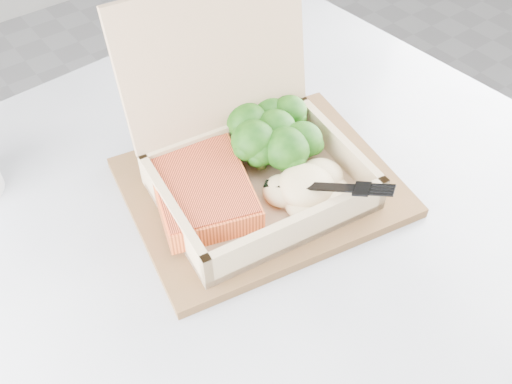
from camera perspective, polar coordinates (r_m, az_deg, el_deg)
floor at (r=1.57m, az=17.85°, el=-9.79°), size 4.00×4.00×0.00m
cafe_table at (r=0.82m, az=1.05°, el=-11.58°), size 0.89×0.89×0.74m
serving_tray at (r=0.69m, az=0.50°, el=0.52°), size 0.35×0.30×0.01m
takeout_container at (r=0.66m, az=-1.07°, el=4.81°), size 0.26×0.24×0.22m
salmon_fillet at (r=0.65m, az=-5.44°, el=0.22°), size 0.14×0.16×0.03m
broccoli_pile at (r=0.70m, az=1.95°, el=5.74°), size 0.13×0.13×0.05m
mashed_potatoes at (r=0.65m, az=4.99°, el=0.58°), size 0.11×0.09×0.04m
plastic_fork at (r=0.63m, az=3.56°, el=1.05°), size 0.09×0.14×0.03m
receipt at (r=0.82m, az=-6.91°, el=7.98°), size 0.10×0.15×0.00m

